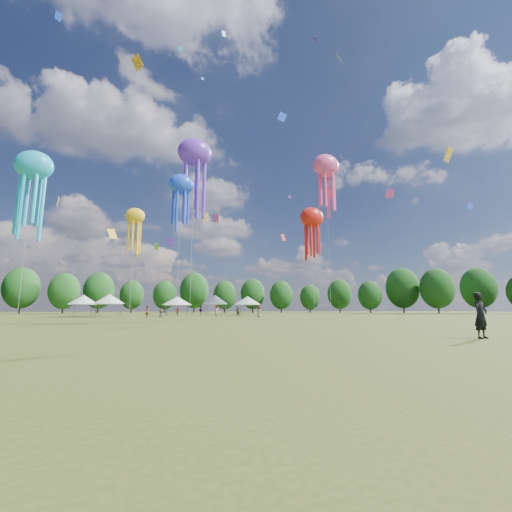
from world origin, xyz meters
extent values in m
plane|color=#384416|center=(0.00, 0.00, 0.00)|extent=(300.00, 300.00, 0.00)
imported|color=black|center=(6.68, -2.94, 0.95)|extent=(0.78, 0.60, 1.90)
imported|color=gray|center=(-5.91, 36.34, 0.82)|extent=(1.01, 1.00, 1.64)
imported|color=gray|center=(4.12, 48.67, 0.92)|extent=(0.63, 0.92, 1.83)
imported|color=gray|center=(12.26, 48.49, 0.84)|extent=(0.98, 1.03, 1.68)
imported|color=gray|center=(2.25, 57.72, 0.91)|extent=(1.24, 0.80, 1.82)
imported|color=gray|center=(-3.28, 44.40, 0.79)|extent=(0.96, 0.45, 1.59)
imported|color=gray|center=(7.00, 43.00, 0.78)|extent=(1.46, 0.54, 1.55)
imported|color=gray|center=(-7.81, 35.13, 0.82)|extent=(0.40, 0.60, 1.64)
imported|color=gray|center=(7.99, 33.72, 0.80)|extent=(0.64, 0.86, 1.59)
cylinder|color=#47474C|center=(-21.48, 52.44, 0.99)|extent=(0.08, 0.08, 1.98)
cylinder|color=#47474C|center=(-21.48, 56.02, 0.99)|extent=(0.08, 0.08, 1.98)
cylinder|color=#47474C|center=(-17.90, 52.44, 0.99)|extent=(0.08, 0.08, 1.98)
cylinder|color=#47474C|center=(-17.90, 56.02, 0.99)|extent=(0.08, 0.08, 1.98)
cube|color=silver|center=(-19.69, 54.23, 2.03)|extent=(3.98, 3.98, 0.10)
cone|color=silver|center=(-19.69, 54.23, 2.93)|extent=(5.17, 5.17, 1.70)
cylinder|color=#47474C|center=(-16.72, 49.31, 1.02)|extent=(0.08, 0.08, 2.04)
cylinder|color=#47474C|center=(-16.72, 52.99, 1.02)|extent=(0.08, 0.08, 2.04)
cylinder|color=#47474C|center=(-13.03, 49.31, 1.02)|extent=(0.08, 0.08, 2.04)
cylinder|color=#47474C|center=(-13.03, 52.99, 1.02)|extent=(0.08, 0.08, 2.04)
cube|color=silver|center=(-14.88, 51.15, 2.09)|extent=(4.09, 4.09, 0.10)
cone|color=silver|center=(-14.88, 51.15, 3.01)|extent=(5.31, 5.31, 1.75)
cylinder|color=#47474C|center=(-4.90, 51.10, 0.95)|extent=(0.08, 0.08, 1.89)
cylinder|color=#47474C|center=(-4.90, 55.10, 0.95)|extent=(0.08, 0.08, 1.89)
cylinder|color=#47474C|center=(-0.90, 51.10, 0.95)|extent=(0.08, 0.08, 1.89)
cylinder|color=#47474C|center=(-0.90, 55.10, 0.95)|extent=(0.08, 0.08, 1.89)
cube|color=silver|center=(-2.90, 53.10, 1.94)|extent=(4.40, 4.40, 0.10)
cone|color=silver|center=(-2.90, 53.10, 2.80)|extent=(5.72, 5.72, 1.62)
cylinder|color=#47474C|center=(2.73, 51.18, 1.05)|extent=(0.08, 0.08, 2.10)
cylinder|color=#47474C|center=(2.73, 54.73, 1.05)|extent=(0.08, 0.08, 2.10)
cylinder|color=#47474C|center=(6.28, 51.18, 1.05)|extent=(0.08, 0.08, 2.10)
cylinder|color=#47474C|center=(6.28, 54.73, 1.05)|extent=(0.08, 0.08, 2.10)
cube|color=silver|center=(4.51, 52.95, 2.15)|extent=(3.95, 3.95, 0.10)
cone|color=silver|center=(4.51, 52.95, 3.10)|extent=(5.14, 5.14, 1.80)
cylinder|color=#47474C|center=(10.07, 54.09, 1.03)|extent=(0.08, 0.08, 2.06)
cylinder|color=#47474C|center=(10.07, 58.08, 1.03)|extent=(0.08, 0.08, 2.06)
cylinder|color=#47474C|center=(14.06, 54.09, 1.03)|extent=(0.08, 0.08, 2.06)
cylinder|color=#47474C|center=(14.06, 58.08, 1.03)|extent=(0.08, 0.08, 2.06)
cube|color=silver|center=(12.06, 56.08, 2.11)|extent=(4.39, 4.39, 0.10)
cone|color=silver|center=(12.06, 56.08, 3.05)|extent=(5.71, 5.71, 1.77)
ellipsoid|color=#1B49FA|center=(-3.96, 31.85, 18.55)|extent=(3.42, 2.39, 2.91)
cylinder|color=beige|center=(-3.96, 31.85, 9.28)|extent=(0.03, 0.03, 18.55)
ellipsoid|color=#6E2FD2|center=(-2.14, 33.00, 24.13)|extent=(4.97, 3.48, 4.22)
cylinder|color=beige|center=(-2.14, 33.00, 12.07)|extent=(0.03, 0.03, 24.13)
ellipsoid|color=red|center=(16.36, 32.50, 15.49)|extent=(3.81, 2.67, 3.24)
cylinder|color=beige|center=(16.36, 32.50, 7.74)|extent=(0.03, 0.03, 15.49)
ellipsoid|color=#18ABD4|center=(-23.45, 35.62, 20.56)|extent=(4.79, 3.36, 4.08)
cylinder|color=beige|center=(-23.45, 35.62, 10.28)|extent=(0.03, 0.03, 20.56)
ellipsoid|color=yellow|center=(-9.88, 32.56, 13.70)|extent=(2.55, 1.79, 2.17)
cylinder|color=beige|center=(-9.88, 32.56, 6.85)|extent=(0.03, 0.03, 13.70)
ellipsoid|color=#FF4B93|center=(22.98, 39.50, 28.03)|extent=(5.16, 3.61, 4.39)
cylinder|color=beige|center=(22.98, 39.50, 14.01)|extent=(0.03, 0.03, 28.03)
cube|color=#18ABD4|center=(0.84, 26.94, 39.45)|extent=(0.74, 0.36, 0.92)
cube|color=#FF4B93|center=(5.18, 58.12, 21.41)|extent=(1.14, 0.94, 1.84)
cube|color=#6E2FD2|center=(24.07, 60.54, 29.03)|extent=(0.69, 0.55, 0.75)
cube|color=orange|center=(0.43, 38.17, 15.87)|extent=(0.83, 1.33, 1.50)
cube|color=yellow|center=(24.15, 13.70, 18.25)|extent=(1.32, 1.06, 1.44)
cube|color=#78ED27|center=(20.69, 29.50, 42.20)|extent=(1.72, 1.22, 1.85)
cube|color=#1B49FA|center=(-22.78, 36.52, 44.94)|extent=(0.99, 1.04, 1.17)
cube|color=#18ABD4|center=(-4.31, 50.70, 55.84)|extent=(0.92, 0.66, 1.05)
cube|color=#FF4B93|center=(28.25, 28.78, 19.37)|extent=(1.23, 0.87, 1.63)
cube|color=orange|center=(-10.57, 30.07, 34.83)|extent=(1.71, 1.20, 1.94)
cube|color=yellow|center=(-17.62, 68.97, 18.75)|extent=(2.30, 1.49, 2.74)
cube|color=#1B49FA|center=(15.29, 42.18, 38.34)|extent=(2.04, 0.12, 2.28)
cube|color=#FF4B93|center=(28.87, 48.40, 26.24)|extent=(1.71, 1.02, 1.86)
cube|color=#6E2FD2|center=(20.04, 36.59, 52.07)|extent=(0.35, 1.05, 1.16)
cube|color=red|center=(22.81, 62.09, 18.87)|extent=(1.69, 0.77, 2.04)
cube|color=orange|center=(21.61, 31.63, 25.99)|extent=(0.48, 0.69, 0.76)
cube|color=yellow|center=(-24.95, 52.66, 20.78)|extent=(0.44, 1.40, 1.79)
cube|color=#78ED27|center=(-7.24, 53.18, 13.32)|extent=(0.90, 1.15, 1.30)
cube|color=#1B49FA|center=(38.38, 23.69, 16.57)|extent=(1.37, 0.28, 1.53)
cube|color=#18ABD4|center=(1.09, 55.72, 53.56)|extent=(0.76, 0.30, 0.89)
cube|color=#6E2FD2|center=(-4.70, 53.45, 14.49)|extent=(1.73, 0.77, 1.80)
cylinder|color=#38281C|center=(-40.68, 85.49, 1.71)|extent=(0.44, 0.44, 3.41)
ellipsoid|color=#1B4A18|center=(-40.68, 85.49, 6.61)|extent=(8.53, 8.53, 10.66)
cylinder|color=#38281C|center=(-30.60, 85.02, 1.53)|extent=(0.44, 0.44, 3.07)
ellipsoid|color=#1B4A18|center=(-30.60, 85.02, 5.94)|extent=(7.66, 7.66, 9.58)
cylinder|color=#38281C|center=(-23.51, 93.33, 1.72)|extent=(0.44, 0.44, 3.43)
ellipsoid|color=#1B4A18|center=(-23.51, 93.33, 6.65)|extent=(8.58, 8.58, 10.73)
cylinder|color=#38281C|center=(-14.76, 98.96, 1.47)|extent=(0.44, 0.44, 2.95)
ellipsoid|color=#1B4A18|center=(-14.76, 98.96, 5.71)|extent=(7.37, 7.37, 9.21)
cylinder|color=#38281C|center=(-4.70, 95.06, 1.45)|extent=(0.44, 0.44, 2.89)
ellipsoid|color=#1B4A18|center=(-4.70, 95.06, 5.61)|extent=(7.23, 7.23, 9.04)
cylinder|color=#38281C|center=(4.91, 99.49, 1.92)|extent=(0.44, 0.44, 3.84)
ellipsoid|color=#1B4A18|center=(4.91, 99.49, 7.44)|extent=(9.60, 9.60, 11.99)
cylinder|color=#38281C|center=(13.19, 88.44, 1.42)|extent=(0.44, 0.44, 2.84)
ellipsoid|color=#1B4A18|center=(13.19, 88.44, 5.51)|extent=(7.11, 7.11, 8.89)
cylinder|color=#38281C|center=(22.93, 91.04, 1.58)|extent=(0.44, 0.44, 3.16)
ellipsoid|color=#1B4A18|center=(22.93, 91.04, 6.13)|extent=(7.91, 7.91, 9.88)
cylinder|color=#38281C|center=(30.69, 85.29, 1.44)|extent=(0.44, 0.44, 2.88)
ellipsoid|color=#1B4A18|center=(30.69, 85.29, 5.59)|extent=(7.21, 7.21, 9.01)
cylinder|color=#38281C|center=(41.52, 87.24, 1.31)|extent=(0.44, 0.44, 2.63)
ellipsoid|color=#1B4A18|center=(41.52, 87.24, 5.09)|extent=(6.57, 6.57, 8.22)
cylinder|color=#38281C|center=(50.52, 83.73, 1.56)|extent=(0.44, 0.44, 3.13)
ellipsoid|color=#1B4A18|center=(50.52, 83.73, 6.06)|extent=(7.81, 7.81, 9.77)
cylinder|color=#38281C|center=(53.64, 71.81, 1.36)|extent=(0.44, 0.44, 2.72)
ellipsoid|color=#1B4A18|center=(53.64, 71.81, 5.27)|extent=(6.80, 6.80, 8.50)
cylinder|color=#38281C|center=(62.96, 68.92, 1.90)|extent=(0.44, 0.44, 3.81)
ellipsoid|color=#1B4A18|center=(62.96, 68.92, 7.38)|extent=(9.52, 9.52, 11.90)
cylinder|color=#38281C|center=(66.57, 59.80, 1.76)|extent=(0.44, 0.44, 3.51)
ellipsoid|color=#1B4A18|center=(66.57, 59.80, 6.80)|extent=(8.78, 8.78, 10.97)
cylinder|color=#38281C|center=(79.39, 58.26, 1.82)|extent=(0.44, 0.44, 3.64)
ellipsoid|color=#1B4A18|center=(79.39, 58.26, 7.05)|extent=(9.10, 9.10, 11.37)
camera|label=1|loc=(-6.17, -13.78, 1.20)|focal=23.28mm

